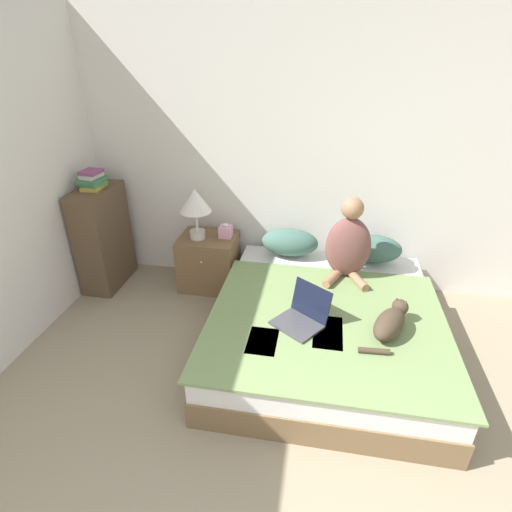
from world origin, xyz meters
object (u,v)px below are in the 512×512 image
object	(u,v)px
table_lamp	(195,203)
cat_tabby	(391,322)
pillow_near	(290,242)
book_stack_top	(92,180)
nightstand	(209,261)
bed	(325,326)
pillow_far	(372,249)
person_sitting	(348,244)
laptop_open	(302,316)
tissue_box	(226,231)
bookshelf	(103,238)

from	to	relation	value
table_lamp	cat_tabby	bearing A→B (deg)	-29.69
pillow_near	book_stack_top	distance (m)	1.92
nightstand	table_lamp	size ratio (longest dim) A/B	1.11
nightstand	bed	bearing A→B (deg)	-32.51
nightstand	book_stack_top	xyz separation A→B (m)	(-1.03, -0.13, 0.82)
bed	nightstand	xyz separation A→B (m)	(-1.18, 0.75, 0.08)
pillow_far	book_stack_top	xyz separation A→B (m)	(-2.59, -0.19, 0.57)
pillow_far	person_sitting	bearing A→B (deg)	-127.67
book_stack_top	laptop_open	bearing A→B (deg)	-23.34
laptop_open	pillow_near	bearing A→B (deg)	136.21
nightstand	tissue_box	xyz separation A→B (m)	(0.17, 0.04, 0.33)
person_sitting	bookshelf	xyz separation A→B (m)	(-2.35, 0.12, -0.19)
laptop_open	bookshelf	size ratio (longest dim) A/B	0.44
pillow_near	book_stack_top	world-z (taller)	book_stack_top
pillow_far	nightstand	distance (m)	1.58
bed	book_stack_top	bearing A→B (deg)	164.22
laptop_open	pillow_far	bearing A→B (deg)	97.57
bed	cat_tabby	xyz separation A→B (m)	(0.43, -0.26, 0.29)
person_sitting	cat_tabby	world-z (taller)	person_sitting
table_lamp	pillow_near	bearing A→B (deg)	6.52
person_sitting	nightstand	size ratio (longest dim) A/B	1.31
bed	pillow_far	size ratio (longest dim) A/B	3.62
laptop_open	book_stack_top	world-z (taller)	book_stack_top
pillow_far	bookshelf	xyz separation A→B (m)	(-2.59, -0.19, -0.02)
person_sitting	cat_tabby	distance (m)	0.84
cat_tabby	tissue_box	size ratio (longest dim) A/B	3.47
cat_tabby	bookshelf	bearing A→B (deg)	98.44
laptop_open	bed	bearing A→B (deg)	89.48
laptop_open	tissue_box	world-z (taller)	tissue_box
nightstand	bookshelf	world-z (taller)	bookshelf
tissue_box	cat_tabby	bearing A→B (deg)	-35.97
pillow_near	laptop_open	world-z (taller)	laptop_open
pillow_near	table_lamp	bearing A→B (deg)	-173.48
pillow_near	pillow_far	world-z (taller)	same
pillow_far	tissue_box	size ratio (longest dim) A/B	3.87
cat_tabby	pillow_near	bearing A→B (deg)	64.24
laptop_open	tissue_box	size ratio (longest dim) A/B	3.20
table_lamp	bookshelf	distance (m)	1.03
cat_tabby	tissue_box	distance (m)	1.78
person_sitting	bed	bearing A→B (deg)	-105.90
pillow_far	bookshelf	distance (m)	2.60
pillow_near	cat_tabby	xyz separation A→B (m)	(0.82, -1.07, -0.04)
person_sitting	cat_tabby	bearing A→B (deg)	-68.97
table_lamp	tissue_box	distance (m)	0.40
laptop_open	book_stack_top	bearing A→B (deg)	-167.77
person_sitting	table_lamp	distance (m)	1.43
bed	nightstand	world-z (taller)	nightstand
pillow_far	table_lamp	bearing A→B (deg)	-176.50
pillow_near	bookshelf	size ratio (longest dim) A/B	0.54
bed	laptop_open	bearing A→B (deg)	-126.09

